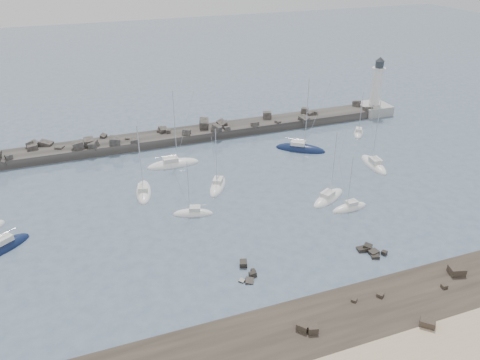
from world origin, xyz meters
The scene contains 16 objects.
ground centered at (0.00, 0.00, 0.00)m, with size 400.00×400.00×0.00m, color #495B72.
rock_shelf centered at (0.15, -21.98, 0.02)m, with size 140.00×12.00×1.79m.
rock_cluster_near centered at (-4.60, -9.17, 0.10)m, with size 2.84×4.77×1.45m.
rock_cluster_far centered at (13.18, -10.55, 0.04)m, with size 3.61×3.65×1.55m.
breakwater centered at (-7.97, 38.00, 0.34)m, with size 115.00×7.87×5.46m.
lighthouse centered at (47.00, 38.00, 3.09)m, with size 7.00×7.00×14.60m.
sailboat_1 centered at (-35.13, 7.88, 0.16)m, with size 8.31×7.05×13.48m.
sailboat_2 centered at (-13.58, 17.20, 0.14)m, with size 3.91×8.58×13.12m.
sailboat_3 centered at (-6.32, 26.17, 0.14)m, with size 10.15×3.31×15.80m.
sailboat_4 centered at (-7.38, 7.55, 0.13)m, with size 6.63×3.79×10.20m.
sailboat_5 centered at (-0.97, 14.77, 0.14)m, with size 5.86×7.79×12.16m.
sailboat_6 centered at (15.24, 4.41, 0.13)m, with size 8.36×6.11×12.84m.
sailboat_7 centered at (19.93, 24.18, 0.15)m, with size 10.17×8.61×16.20m.
sailboat_8 centered at (16.89, 0.43, 0.13)m, with size 6.51×2.37×10.27m.
sailboat_9 centered at (29.85, 12.65, 0.14)m, with size 3.64×8.99×13.87m.
sailboat_10 centered at (36.03, 27.53, 0.14)m, with size 5.37×6.31×10.30m.
Camera 1 is at (-22.20, -54.31, 39.53)m, focal length 35.00 mm.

